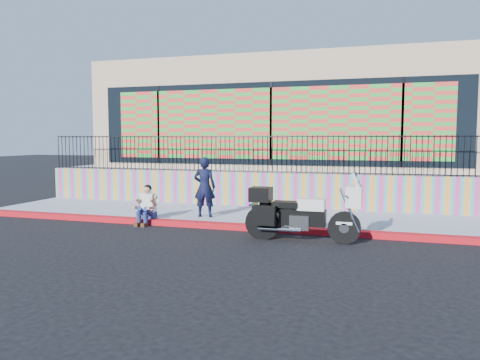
% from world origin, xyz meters
% --- Properties ---
extents(ground, '(90.00, 90.00, 0.00)m').
position_xyz_m(ground, '(0.00, 0.00, 0.00)').
color(ground, black).
rests_on(ground, ground).
extents(red_curb, '(16.00, 0.30, 0.15)m').
position_xyz_m(red_curb, '(0.00, 0.00, 0.07)').
color(red_curb, '#AE0C23').
rests_on(red_curb, ground).
extents(sidewalk, '(16.00, 3.00, 0.15)m').
position_xyz_m(sidewalk, '(0.00, 1.65, 0.07)').
color(sidewalk, '#97A0B6').
rests_on(sidewalk, ground).
extents(mural_wall, '(16.00, 0.20, 1.10)m').
position_xyz_m(mural_wall, '(0.00, 3.25, 0.70)').
color(mural_wall, '#D63884').
rests_on(mural_wall, sidewalk).
extents(metal_fence, '(15.80, 0.04, 1.20)m').
position_xyz_m(metal_fence, '(0.00, 3.25, 1.85)').
color(metal_fence, black).
rests_on(metal_fence, mural_wall).
extents(elevated_platform, '(16.00, 10.00, 1.25)m').
position_xyz_m(elevated_platform, '(0.00, 8.35, 0.62)').
color(elevated_platform, '#97A0B6').
rests_on(elevated_platform, ground).
extents(storefront_building, '(14.00, 8.06, 4.00)m').
position_xyz_m(storefront_building, '(0.00, 8.13, 3.25)').
color(storefront_building, tan).
rests_on(storefront_building, elevated_platform).
extents(police_motorcycle, '(2.60, 0.86, 1.62)m').
position_xyz_m(police_motorcycle, '(1.90, -0.85, 0.68)').
color(police_motorcycle, black).
rests_on(police_motorcycle, ground).
extents(police_officer, '(0.67, 0.50, 1.69)m').
position_xyz_m(police_officer, '(-1.09, 0.78, 0.99)').
color(police_officer, black).
rests_on(police_officer, sidewalk).
extents(seated_man, '(0.54, 0.71, 1.06)m').
position_xyz_m(seated_man, '(-2.48, -0.09, 0.45)').
color(seated_man, navy).
rests_on(seated_man, ground).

